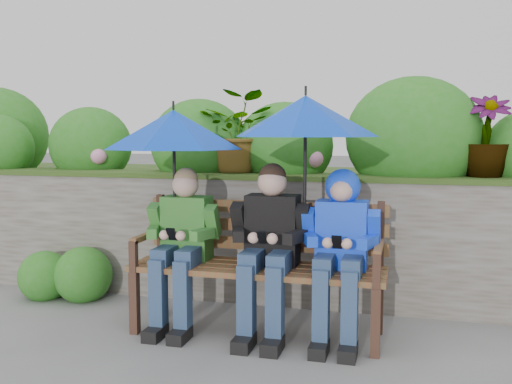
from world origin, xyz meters
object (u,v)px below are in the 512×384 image
(boy_left, at_px, (182,239))
(umbrella_left, at_px, (174,130))
(boy_right, at_px, (340,240))
(boy_middle, at_px, (269,241))
(park_bench, at_px, (260,257))
(umbrella_right, at_px, (305,116))

(boy_left, xyz_separation_m, umbrella_left, (-0.07, 0.05, 0.76))
(boy_right, bearing_deg, umbrella_left, 177.99)
(boy_left, xyz_separation_m, boy_middle, (0.62, -0.00, 0.02))
(park_bench, bearing_deg, boy_right, -6.93)
(umbrella_right, bearing_deg, umbrella_left, -179.17)
(boy_right, height_order, umbrella_right, umbrella_right)
(umbrella_right, bearing_deg, boy_middle, -162.64)
(boy_right, distance_m, umbrella_right, 0.83)
(park_bench, distance_m, boy_right, 0.58)
(boy_middle, relative_size, umbrella_left, 1.18)
(park_bench, height_order, boy_left, boy_left)
(park_bench, relative_size, boy_right, 1.52)
(park_bench, distance_m, umbrella_left, 1.06)
(umbrella_left, bearing_deg, boy_left, -36.49)
(boy_middle, xyz_separation_m, umbrella_right, (0.22, 0.07, 0.82))
(park_bench, relative_size, boy_middle, 1.48)
(boy_middle, distance_m, umbrella_right, 0.86)
(boy_left, distance_m, umbrella_right, 1.20)
(park_bench, relative_size, umbrella_right, 1.79)
(boy_left, bearing_deg, park_bench, 8.38)
(boy_left, height_order, boy_middle, boy_middle)
(umbrella_left, height_order, umbrella_right, umbrella_right)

